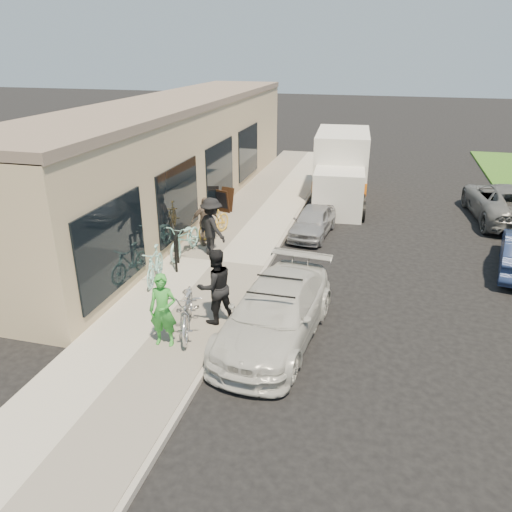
# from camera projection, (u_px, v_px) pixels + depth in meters

# --- Properties ---
(ground) EXTENTS (120.00, 120.00, 0.00)m
(ground) POSITION_uv_depth(u_px,v_px,m) (253.00, 324.00, 11.70)
(ground) COLOR black
(ground) RESTS_ON ground
(sidewalk) EXTENTS (3.00, 34.00, 0.15)m
(sidewalk) POSITION_uv_depth(u_px,v_px,m) (215.00, 263.00, 14.81)
(sidewalk) COLOR #A8A397
(sidewalk) RESTS_ON ground
(curb) EXTENTS (0.12, 34.00, 0.13)m
(curb) POSITION_uv_depth(u_px,v_px,m) (265.00, 269.00, 14.45)
(curb) COLOR gray
(curb) RESTS_ON ground
(storefront) EXTENTS (3.60, 20.00, 4.22)m
(storefront) POSITION_uv_depth(u_px,v_px,m) (176.00, 155.00, 19.22)
(storefront) COLOR tan
(storefront) RESTS_ON ground
(bike_rack) EXTENTS (0.27, 0.67, 0.99)m
(bike_rack) POSITION_uv_depth(u_px,v_px,m) (176.00, 248.00, 14.11)
(bike_rack) COLOR black
(bike_rack) RESTS_ON sidewalk
(sandwich_board) EXTENTS (0.67, 0.67, 0.90)m
(sandwich_board) POSITION_uv_depth(u_px,v_px,m) (224.00, 200.00, 18.95)
(sandwich_board) COLOR black
(sandwich_board) RESTS_ON sidewalk
(sedan_white) EXTENTS (2.23, 4.64, 1.34)m
(sedan_white) POSITION_uv_depth(u_px,v_px,m) (275.00, 313.00, 10.89)
(sedan_white) COLOR beige
(sedan_white) RESTS_ON ground
(sedan_silver) EXTENTS (1.46, 3.03, 1.00)m
(sedan_silver) POSITION_uv_depth(u_px,v_px,m) (313.00, 221.00, 17.01)
(sedan_silver) COLOR #A5A6AB
(sedan_silver) RESTS_ON ground
(moving_truck) EXTENTS (2.50, 5.76, 2.76)m
(moving_truck) POSITION_uv_depth(u_px,v_px,m) (341.00, 171.00, 20.70)
(moving_truck) COLOR silver
(moving_truck) RESTS_ON ground
(far_car_gray) EXTENTS (2.73, 5.13, 1.37)m
(far_car_gray) POSITION_uv_depth(u_px,v_px,m) (505.00, 202.00, 18.47)
(far_car_gray) COLOR #5C5F62
(far_car_gray) RESTS_ON ground
(tandem_bike) EXTENTS (1.31, 2.17, 1.08)m
(tandem_bike) POSITION_uv_depth(u_px,v_px,m) (188.00, 308.00, 11.03)
(tandem_bike) COLOR silver
(tandem_bike) RESTS_ON sidewalk
(woman_rider) EXTENTS (0.63, 0.45, 1.61)m
(woman_rider) POSITION_uv_depth(u_px,v_px,m) (163.00, 310.00, 10.36)
(woman_rider) COLOR green
(woman_rider) RESTS_ON sidewalk
(man_standing) EXTENTS (1.09, 1.09, 1.78)m
(man_standing) POSITION_uv_depth(u_px,v_px,m) (215.00, 286.00, 11.21)
(man_standing) COLOR black
(man_standing) RESTS_ON sidewalk
(cruiser_bike_a) EXTENTS (0.73, 1.63, 0.95)m
(cruiser_bike_a) POSITION_uv_depth(u_px,v_px,m) (155.00, 265.00, 13.34)
(cruiser_bike_a) COLOR #97E1D7
(cruiser_bike_a) RESTS_ON sidewalk
(cruiser_bike_b) EXTENTS (0.75, 1.97, 1.02)m
(cruiser_bike_b) POSITION_uv_depth(u_px,v_px,m) (185.00, 239.00, 15.04)
(cruiser_bike_b) COLOR #97E1D7
(cruiser_bike_b) RESTS_ON sidewalk
(cruiser_bike_c) EXTENTS (0.93, 1.75, 1.01)m
(cruiser_bike_c) POSITION_uv_depth(u_px,v_px,m) (214.00, 221.00, 16.52)
(cruiser_bike_c) COLOR gold
(cruiser_bike_c) RESTS_ON sidewalk
(bystander_a) EXTENTS (1.32, 1.23, 1.79)m
(bystander_a) POSITION_uv_depth(u_px,v_px,m) (212.00, 227.00, 14.85)
(bystander_a) COLOR black
(bystander_a) RESTS_ON sidewalk
(bystander_b) EXTENTS (0.96, 0.83, 1.55)m
(bystander_b) POSITION_uv_depth(u_px,v_px,m) (205.00, 221.00, 15.72)
(bystander_b) COLOR brown
(bystander_b) RESTS_ON sidewalk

